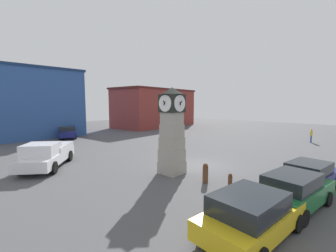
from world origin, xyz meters
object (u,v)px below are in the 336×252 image
bollard_mid_row (230,181)px  bench (173,131)px  car_far_lot (68,132)px  street_lamp_near_road (165,106)px  pedestrian_crossing_lot (311,135)px  bollard_near_tower (245,189)px  pickup_truck (47,154)px  bollard_far_row (205,173)px  clock_tower (172,132)px  car_navy_sedan (252,214)px  car_by_building (310,175)px  car_near_tower (294,190)px

bollard_mid_row → bench: bearing=49.8°
car_far_lot → street_lamp_near_road: size_ratio=0.67×
bollard_mid_row → pedestrian_crossing_lot: size_ratio=0.54×
bollard_near_tower → pickup_truck: size_ratio=0.17×
bollard_far_row → clock_tower: bearing=90.3°
bench → street_lamp_near_road: bearing=49.1°
bollard_near_tower → car_navy_sedan: bearing=-152.6°
bollard_mid_row → car_by_building: 4.16m
bollard_mid_row → pedestrian_crossing_lot: (19.16, -0.17, 0.47)m
clock_tower → car_navy_sedan: 7.56m
car_far_lot → car_by_building: bearing=-88.0°
pedestrian_crossing_lot → car_near_tower: bearing=-171.7°
bollard_near_tower → bollard_far_row: bollard_far_row is taller
bollard_far_row → bollard_mid_row: bearing=-89.5°
bollard_mid_row → bollard_far_row: bollard_far_row is taller
car_navy_sedan → bench: (16.36, 17.93, -0.26)m
bollard_far_row → bench: 19.08m
bollard_far_row → car_near_tower: (-0.07, -4.50, 0.22)m
bollard_near_tower → car_navy_sedan: 3.14m
pickup_truck → street_lamp_near_road: (24.99, 12.20, 3.02)m
bollard_far_row → pedestrian_crossing_lot: pedestrian_crossing_lot is taller
car_by_building → pickup_truck: bearing=118.3°
clock_tower → street_lamp_near_road: bearing=44.2°
clock_tower → bollard_mid_row: clock_tower is taller
car_near_tower → pickup_truck: (-4.85, 14.34, 0.15)m
clock_tower → car_by_building: clock_tower is taller
pickup_truck → bench: (17.96, 4.09, -0.41)m
bollard_mid_row → pickup_truck: bearing=113.5°
bollard_mid_row → car_far_lot: (1.87, 23.74, 0.34)m
bollard_near_tower → car_far_lot: bearing=84.4°
bollard_far_row → car_navy_sedan: bearing=-129.6°
car_near_tower → pickup_truck: 15.14m
car_near_tower → pedestrian_crossing_lot: pedestrian_crossing_lot is taller
bollard_far_row → car_near_tower: size_ratio=0.25×
clock_tower → bollard_far_row: clock_tower is taller
car_navy_sedan → car_near_tower: car_navy_sedan is taller
clock_tower → car_near_tower: (-0.06, -7.03, -1.89)m
clock_tower → bollard_mid_row: size_ratio=6.39×
pedestrian_crossing_lot → street_lamp_near_road: 23.92m
car_navy_sedan → car_by_building: (6.14, -0.55, -0.03)m
clock_tower → car_by_building: bearing=-68.1°
bollard_mid_row → car_navy_sedan: (-3.32, -2.49, 0.35)m
car_navy_sedan → bench: bearing=47.6°
clock_tower → bollard_far_row: 3.29m
bollard_far_row → car_far_lot: bearing=85.2°
car_far_lot → street_lamp_near_road: 18.46m
car_near_tower → bench: car_near_tower is taller
car_by_building → street_lamp_near_road: 31.85m
car_near_tower → bench: bearing=54.6°
pickup_truck → bench: pickup_truck is taller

